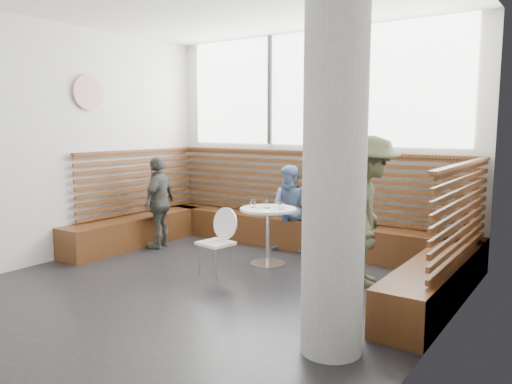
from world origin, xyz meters
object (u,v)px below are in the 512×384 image
Objects in this scene: cafe_chair at (219,236)px; adult_man at (370,211)px; concrete_column at (335,156)px; cafe_table at (268,224)px; child_back at (291,209)px; child_left at (159,202)px.

adult_man is (1.67, 0.68, 0.38)m from cafe_chair.
cafe_table is (-1.83, 1.85, -1.05)m from concrete_column.
child_left reaches higher than child_back.
child_left is (-1.78, -0.88, 0.05)m from child_back.
child_left is at bearing 155.07° from concrete_column.
concrete_column is at bearing -45.33° from cafe_table.
adult_man is 1.70m from child_back.
child_left reaches higher than cafe_table.
concrete_column is 2.01m from adult_man.
cafe_chair is at bearing -104.86° from child_back.
child_back is 1.99m from child_left.
adult_man reaches higher than cafe_table.
concrete_column is at bearing -20.47° from cafe_chair.
cafe_table is 1.88m from child_left.
adult_man is 1.36× the size of child_back.
concrete_column is 4.18m from child_left.
concrete_column reaches higher than cafe_table.
cafe_table is 1.44m from adult_man.
concrete_column is 2.81m from cafe_table.
child_left is at bearing -176.05° from cafe_table.
adult_man is at bearing -35.53° from child_back.
child_back is at bearing 91.46° from cafe_chair.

